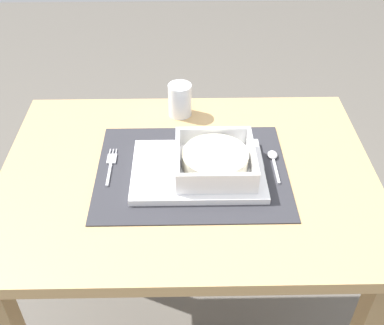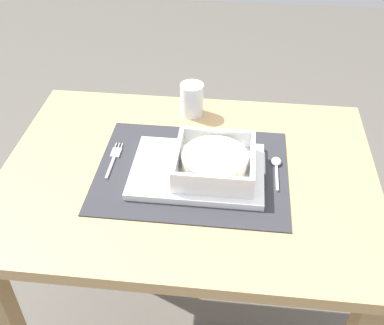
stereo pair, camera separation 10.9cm
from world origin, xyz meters
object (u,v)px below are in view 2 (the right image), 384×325
at_px(fork, 114,157).
at_px(butter_knife, 262,173).
at_px(porridge_bowl, 215,162).
at_px(drinking_glass, 192,101).
at_px(spoon, 276,165).
at_px(dining_table, 188,205).

distance_m(fork, butter_knife, 0.36).
height_order(porridge_bowl, drinking_glass, drinking_glass).
height_order(fork, spoon, spoon).
bearing_deg(fork, drinking_glass, 49.30).
height_order(fork, drinking_glass, drinking_glass).
relative_size(butter_knife, drinking_glass, 1.53).
bearing_deg(drinking_glass, spoon, -43.05).
bearing_deg(drinking_glass, fork, -126.83).
height_order(spoon, drinking_glass, drinking_glass).
distance_m(butter_knife, drinking_glass, 0.31).
bearing_deg(porridge_bowl, drinking_glass, 107.34).
xyz_separation_m(fork, butter_knife, (0.36, -0.02, 0.00)).
distance_m(fork, spoon, 0.39).
relative_size(fork, spoon, 1.16).
relative_size(porridge_bowl, fork, 1.32).
distance_m(porridge_bowl, butter_knife, 0.12).
xyz_separation_m(dining_table, fork, (-0.18, 0.02, 0.12)).
xyz_separation_m(spoon, drinking_glass, (-0.23, 0.21, 0.03)).
distance_m(dining_table, drinking_glass, 0.29).
bearing_deg(drinking_glass, butter_knife, -51.38).
xyz_separation_m(dining_table, porridge_bowl, (0.06, -0.01, 0.15)).
relative_size(porridge_bowl, drinking_glass, 1.99).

